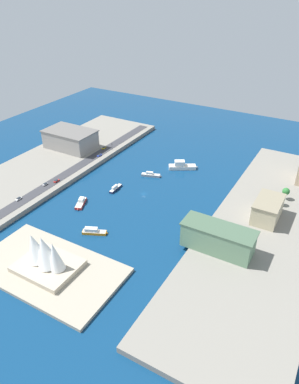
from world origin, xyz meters
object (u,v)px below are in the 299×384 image
(terminal_long_green, at_px, (218,238))
(van_white, at_px, (19,199))
(tugboat_red, at_px, (81,203))
(sedan_silver, at_px, (45,184))
(traffic_light_waterfront, at_px, (112,146))
(patrol_launch_navy, at_px, (116,188))
(taxi_yellow_cab, at_px, (104,148))
(pickup_red, at_px, (56,181))
(carpark_squat_concrete, at_px, (70,139))
(yacht_sleek_gray, at_px, (151,175))
(hatchback_blue, at_px, (99,155))
(water_taxi_orange, at_px, (94,231))
(office_block_beige, at_px, (268,209))
(opera_landmark, at_px, (45,256))
(ferry_white_commuter, at_px, (182,166))

(terminal_long_green, xyz_separation_m, van_white, (142.06, 19.63, -6.96))
(tugboat_red, distance_m, sedan_silver, 37.41)
(tugboat_red, height_order, terminal_long_green, terminal_long_green)
(traffic_light_waterfront, bearing_deg, patrol_launch_navy, 127.06)
(patrol_launch_navy, bearing_deg, tugboat_red, 71.26)
(tugboat_red, bearing_deg, taxi_yellow_cab, -64.86)
(terminal_long_green, bearing_deg, pickup_red, -5.68)
(carpark_squat_concrete, height_order, pickup_red, carpark_squat_concrete)
(yacht_sleek_gray, relative_size, sedan_silver, 3.81)
(sedan_silver, bearing_deg, hatchback_blue, -94.66)
(carpark_squat_concrete, distance_m, sedan_silver, 71.02)
(yacht_sleek_gray, relative_size, tugboat_red, 1.03)
(tugboat_red, relative_size, pickup_red, 3.16)
(water_taxi_orange, xyz_separation_m, van_white, (67.44, -1.07, 2.80))
(office_block_beige, xyz_separation_m, taxi_yellow_cab, (158.46, -37.24, -6.24))
(patrol_launch_navy, height_order, opera_landmark, opera_landmark)
(patrol_launch_navy, height_order, carpark_squat_concrete, carpark_squat_concrete)
(opera_landmark, bearing_deg, hatchback_blue, -65.30)
(yacht_sleek_gray, distance_m, ferry_white_commuter, 29.75)
(yacht_sleek_gray, height_order, sedan_silver, sedan_silver)
(patrol_launch_navy, relative_size, tugboat_red, 0.95)
(yacht_sleek_gray, xyz_separation_m, terminal_long_green, (-80.33, 63.46, 10.07))
(patrol_launch_navy, height_order, water_taxi_orange, water_taxi_orange)
(patrol_launch_navy, relative_size, water_taxi_orange, 0.94)
(tugboat_red, distance_m, traffic_light_waterfront, 87.53)
(water_taxi_orange, height_order, hatchback_blue, hatchback_blue)
(yacht_sleek_gray, height_order, carpark_squat_concrete, carpark_squat_concrete)
(yacht_sleek_gray, height_order, van_white, van_white)
(pickup_red, xyz_separation_m, sedan_silver, (3.93, 8.31, 0.03))
(patrol_launch_navy, relative_size, hatchback_blue, 3.03)
(patrol_launch_navy, bearing_deg, taxi_yellow_cab, -46.88)
(traffic_light_waterfront, bearing_deg, hatchback_blue, 81.90)
(traffic_light_waterfront, bearing_deg, tugboat_red, 109.91)
(pickup_red, distance_m, traffic_light_waterfront, 70.53)
(hatchback_blue, xyz_separation_m, pickup_red, (1.14, 53.98, 0.03))
(opera_landmark, bearing_deg, office_block_beige, -131.85)
(tugboat_red, bearing_deg, patrol_launch_navy, -108.74)
(water_taxi_orange, height_order, sedan_silver, sedan_silver)
(yacht_sleek_gray, relative_size, opera_landmark, 0.49)
(taxi_yellow_cab, xyz_separation_m, sedan_silver, (-0.67, 77.14, 0.03))
(water_taxi_orange, relative_size, sedan_silver, 3.73)
(ferry_white_commuter, height_order, office_block_beige, office_block_beige)
(ferry_white_commuter, bearing_deg, patrol_launch_navy, 62.95)
(carpark_squat_concrete, xyz_separation_m, taxi_yellow_cab, (-28.16, -12.66, -7.51))
(terminal_long_green, distance_m, sedan_silver, 140.76)
(patrol_launch_navy, xyz_separation_m, opera_landmark, (-16.57, 91.22, 9.19))
(office_block_beige, distance_m, opera_landmark, 141.01)
(pickup_red, bearing_deg, ferry_white_commuter, -134.02)
(yacht_sleek_gray, bearing_deg, terminal_long_green, 141.69)
(yacht_sleek_gray, bearing_deg, van_white, 53.39)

